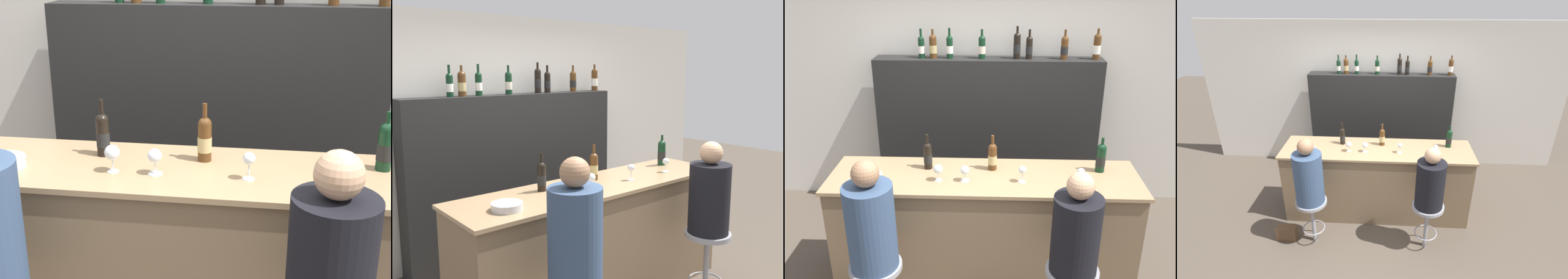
% 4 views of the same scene
% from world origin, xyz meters
% --- Properties ---
extents(wall_back, '(6.40, 0.05, 2.60)m').
position_xyz_m(wall_back, '(0.00, 1.89, 1.30)').
color(wall_back, beige).
rests_on(wall_back, ground_plane).
extents(bar_counter, '(2.61, 0.69, 1.06)m').
position_xyz_m(bar_counter, '(0.00, 0.32, 0.53)').
color(bar_counter, brown).
rests_on(bar_counter, ground_plane).
extents(back_bar_cabinet, '(2.44, 0.28, 1.76)m').
position_xyz_m(back_bar_cabinet, '(0.00, 1.66, 0.88)').
color(back_bar_cabinet, black).
rests_on(back_bar_cabinet, ground_plane).
extents(wine_bottle_counter_0, '(0.07, 0.07, 0.31)m').
position_xyz_m(wine_bottle_counter_0, '(-0.49, 0.45, 1.18)').
color(wine_bottle_counter_0, black).
rests_on(wine_bottle_counter_0, bar_counter).
extents(wine_bottle_counter_1, '(0.08, 0.08, 0.32)m').
position_xyz_m(wine_bottle_counter_1, '(0.07, 0.45, 1.18)').
color(wine_bottle_counter_1, '#4C2D14').
rests_on(wine_bottle_counter_1, bar_counter).
extents(wine_bottle_counter_2, '(0.08, 0.08, 0.31)m').
position_xyz_m(wine_bottle_counter_2, '(0.99, 0.45, 1.19)').
color(wine_bottle_counter_2, black).
rests_on(wine_bottle_counter_2, bar_counter).
extents(wine_bottle_backbar_0, '(0.07, 0.07, 0.31)m').
position_xyz_m(wine_bottle_backbar_0, '(-0.71, 1.66, 1.88)').
color(wine_bottle_backbar_0, black).
rests_on(wine_bottle_backbar_0, back_bar_cabinet).
extents(wine_bottle_backbar_1, '(0.08, 0.08, 0.30)m').
position_xyz_m(wine_bottle_backbar_1, '(-0.58, 1.66, 1.89)').
color(wine_bottle_backbar_1, '#4C2D14').
rests_on(wine_bottle_backbar_1, back_bar_cabinet).
extents(wine_bottle_backbar_2, '(0.07, 0.07, 0.31)m').
position_xyz_m(wine_bottle_backbar_2, '(-0.41, 1.66, 1.89)').
color(wine_bottle_backbar_2, black).
rests_on(wine_bottle_backbar_2, back_bar_cabinet).
extents(wine_bottle_backbar_3, '(0.07, 0.07, 0.30)m').
position_xyz_m(wine_bottle_backbar_3, '(-0.07, 1.66, 1.89)').
color(wine_bottle_backbar_3, black).
rests_on(wine_bottle_backbar_3, back_bar_cabinet).
extents(wine_bottle_backbar_4, '(0.07, 0.07, 0.34)m').
position_xyz_m(wine_bottle_backbar_4, '(0.30, 1.66, 1.90)').
color(wine_bottle_backbar_4, black).
rests_on(wine_bottle_backbar_4, back_bar_cabinet).
extents(wine_bottle_backbar_5, '(0.07, 0.07, 0.31)m').
position_xyz_m(wine_bottle_backbar_5, '(0.43, 1.66, 1.89)').
color(wine_bottle_backbar_5, black).
rests_on(wine_bottle_backbar_5, back_bar_cabinet).
extents(wine_bottle_backbar_6, '(0.08, 0.08, 0.31)m').
position_xyz_m(wine_bottle_backbar_6, '(0.80, 1.66, 1.89)').
color(wine_bottle_backbar_6, '#4C2D14').
rests_on(wine_bottle_backbar_6, back_bar_cabinet).
extents(wine_bottle_backbar_7, '(0.08, 0.08, 0.32)m').
position_xyz_m(wine_bottle_backbar_7, '(1.13, 1.66, 1.90)').
color(wine_bottle_backbar_7, '#4C2D14').
rests_on(wine_bottle_backbar_7, back_bar_cabinet).
extents(wine_glass_0, '(0.08, 0.08, 0.14)m').
position_xyz_m(wine_glass_0, '(-0.37, 0.23, 1.16)').
color(wine_glass_0, silver).
rests_on(wine_glass_0, bar_counter).
extents(wine_glass_1, '(0.07, 0.07, 0.13)m').
position_xyz_m(wine_glass_1, '(-0.15, 0.23, 1.15)').
color(wine_glass_1, silver).
rests_on(wine_glass_1, bar_counter).
extents(wine_glass_2, '(0.06, 0.06, 0.14)m').
position_xyz_m(wine_glass_2, '(0.31, 0.23, 1.16)').
color(wine_glass_2, silver).
rests_on(wine_glass_2, bar_counter).
extents(wine_glass_3, '(0.07, 0.07, 0.13)m').
position_xyz_m(wine_glass_3, '(0.78, 0.23, 1.15)').
color(wine_glass_3, silver).
rests_on(wine_glass_3, bar_counter).
extents(metal_bowl, '(0.22, 0.22, 0.05)m').
position_xyz_m(metal_bowl, '(-0.95, 0.21, 1.08)').
color(metal_bowl, '#B7B7BC').
rests_on(metal_bowl, bar_counter).
extents(guest_seated_left, '(0.35, 0.35, 0.85)m').
position_xyz_m(guest_seated_left, '(-0.78, -0.35, 1.02)').
color(guest_seated_left, '#334766').
rests_on(guest_seated_left, bar_stool_left).
extents(bar_stool_right, '(0.39, 0.39, 0.65)m').
position_xyz_m(bar_stool_right, '(0.67, -0.35, 0.52)').
color(bar_stool_right, gray).
rests_on(bar_stool_right, ground_plane).
extents(guest_seated_right, '(0.34, 0.34, 0.79)m').
position_xyz_m(guest_seated_right, '(0.67, -0.35, 0.99)').
color(guest_seated_right, black).
rests_on(guest_seated_right, bar_stool_right).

